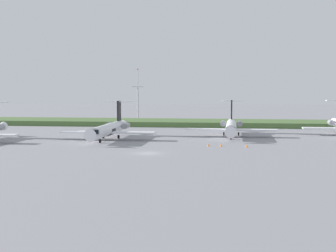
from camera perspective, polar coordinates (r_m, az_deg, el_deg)
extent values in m
plane|color=gray|center=(121.99, 0.11, -1.34)|extent=(500.00, 500.00, 0.00)
cube|color=#4C6B38|center=(161.91, 2.01, 0.38)|extent=(320.00, 20.00, 1.63)
cone|color=white|center=(131.84, -19.01, -0.08)|extent=(2.30, 4.00, 2.29)
cylinder|color=white|center=(117.66, -6.97, -0.39)|extent=(2.70, 24.00, 2.70)
cone|color=white|center=(104.71, -8.85, -1.01)|extent=(2.70, 3.00, 2.70)
cone|color=white|center=(131.20, -5.42, 0.12)|extent=(2.30, 4.00, 2.29)
cube|color=black|center=(106.48, -8.56, -0.66)|extent=(2.02, 1.80, 0.90)
cylinder|color=black|center=(117.67, -6.97, -0.46)|extent=(2.76, 3.60, 2.76)
cube|color=white|center=(118.39, -9.86, -0.69)|extent=(11.00, 3.20, 0.36)
cube|color=white|center=(115.38, -4.26, -0.77)|extent=(11.00, 3.20, 0.36)
cube|color=black|center=(128.05, -5.74, 1.78)|extent=(0.36, 3.20, 5.20)
cube|color=white|center=(128.25, -5.71, 2.86)|extent=(6.80, 1.80, 0.24)
cylinder|color=gray|center=(127.08, -6.90, 0.06)|extent=(1.50, 3.40, 1.50)
cylinder|color=gray|center=(126.02, -4.92, 0.04)|extent=(1.50, 3.40, 1.50)
cylinder|color=gray|center=(110.64, -7.94, -1.46)|extent=(0.20, 0.20, 0.65)
cylinder|color=black|center=(110.70, -7.94, -1.74)|extent=(0.30, 0.90, 0.90)
cylinder|color=black|center=(120.64, -7.55, -1.23)|extent=(0.35, 0.90, 0.90)
cylinder|color=black|center=(119.69, -5.79, -1.26)|extent=(0.35, 0.90, 0.90)
cylinder|color=white|center=(125.01, 7.39, -0.11)|extent=(2.70, 24.00, 2.70)
cone|color=white|center=(111.55, 7.34, -0.66)|extent=(2.70, 3.00, 2.70)
cone|color=white|center=(138.97, 7.43, 0.34)|extent=(2.30, 4.00, 2.29)
cube|color=black|center=(113.41, 7.35, -0.33)|extent=(2.02, 1.80, 0.90)
cylinder|color=black|center=(125.02, 7.39, -0.18)|extent=(2.76, 3.60, 2.76)
cube|color=white|center=(124.24, 4.66, -0.40)|extent=(11.00, 3.20, 0.36)
cube|color=white|center=(124.17, 10.11, -0.45)|extent=(11.00, 3.20, 0.36)
cube|color=black|center=(135.75, 7.43, 1.92)|extent=(0.36, 3.20, 5.20)
cube|color=white|center=(135.96, 7.45, 2.93)|extent=(6.80, 1.80, 0.24)
cylinder|color=gray|center=(134.20, 6.45, 0.29)|extent=(1.50, 3.40, 1.50)
cylinder|color=gray|center=(134.17, 8.37, 0.27)|extent=(1.50, 3.40, 1.50)
cylinder|color=gray|center=(117.72, 7.35, -1.10)|extent=(0.20, 0.20, 0.65)
cylinder|color=black|center=(117.78, 7.35, -1.37)|extent=(0.30, 0.90, 0.90)
cylinder|color=black|center=(127.60, 6.53, -0.91)|extent=(0.35, 0.90, 0.90)
cylinder|color=black|center=(127.57, 8.24, -0.93)|extent=(0.35, 0.90, 0.90)
cone|color=white|center=(149.50, 18.99, 0.43)|extent=(2.30, 4.00, 2.29)
cube|color=white|center=(133.75, 17.75, -0.25)|extent=(11.00, 3.20, 0.36)
cylinder|color=gray|center=(144.35, 18.49, 0.38)|extent=(1.50, 3.40, 1.50)
cylinder|color=#B2B2B7|center=(183.88, -3.54, 2.54)|extent=(0.50, 0.50, 12.40)
cylinder|color=#B2B2B7|center=(183.81, -3.55, 5.51)|extent=(0.28, 0.28, 6.68)
cube|color=#B2B2B7|center=(183.77, -3.54, 4.60)|extent=(4.40, 0.20, 0.20)
sphere|color=red|center=(183.91, -3.55, 6.63)|extent=(0.50, 0.50, 0.50)
cone|color=orange|center=(103.94, 4.75, -2.21)|extent=(0.44, 0.44, 0.55)
cone|color=orange|center=(103.74, 6.19, -2.24)|extent=(0.44, 0.44, 0.55)
cone|color=orange|center=(103.04, 9.17, -2.31)|extent=(0.44, 0.44, 0.55)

